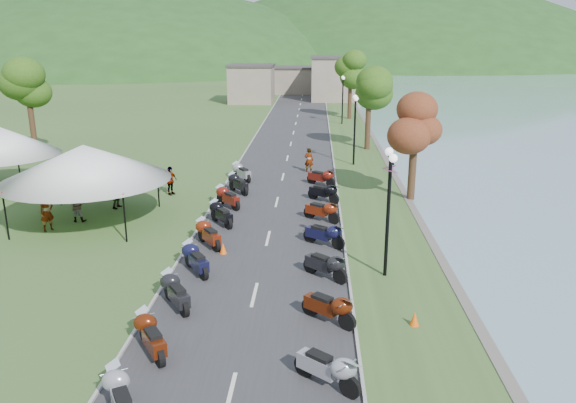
{
  "coord_description": "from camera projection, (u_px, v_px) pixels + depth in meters",
  "views": [
    {
      "loc": [
        2.17,
        -2.73,
        9.17
      ],
      "look_at": [
        0.85,
        23.81,
        1.3
      ],
      "focal_mm": 35.0,
      "sensor_mm": 36.0,
      "label": 1
    }
  ],
  "objects": [
    {
      "name": "pedestrian_b",
      "position": [
        78.0,
        221.0,
        28.85
      ],
      "size": [
        0.86,
        0.48,
        1.76
      ],
      "primitive_type": "imported",
      "rotation": [
        0.0,
        0.0,
        3.15
      ],
      "color": "slate",
      "rests_on": "ground"
    },
    {
      "name": "moto_row_left",
      "position": [
        188.0,
        276.0,
        20.95
      ],
      "size": [
        2.6,
        35.32,
        1.1
      ],
      "primitive_type": null,
      "color": "#331411",
      "rests_on": "ground"
    },
    {
      "name": "hills_backdrop",
      "position": [
        310.0,
        63.0,
        196.85
      ],
      "size": [
        360.0,
        120.0,
        76.0
      ],
      "primitive_type": null,
      "color": "#285621",
      "rests_on": "ground"
    },
    {
      "name": "tree_lakeside",
      "position": [
        414.0,
        144.0,
        31.82
      ],
      "size": [
        2.36,
        2.36,
        6.56
      ],
      "primitive_type": null,
      "color": "#3A681A",
      "rests_on": "ground"
    },
    {
      "name": "road",
      "position": [
        287.0,
        158.0,
        43.62
      ],
      "size": [
        7.0,
        120.0,
        0.02
      ],
      "primitive_type": "cube",
      "color": "#353538",
      "rests_on": "ground"
    },
    {
      "name": "moto_row_right",
      "position": [
        324.0,
        285.0,
        20.22
      ],
      "size": [
        2.6,
        34.34,
        1.1
      ],
      "primitive_type": null,
      "color": "#331411",
      "rests_on": "ground"
    },
    {
      "name": "vendor_tent_main",
      "position": [
        87.0,
        184.0,
        28.23
      ],
      "size": [
        5.6,
        5.6,
        4.0
      ],
      "primitive_type": null,
      "color": "white",
      "rests_on": "ground"
    },
    {
      "name": "pedestrian_a",
      "position": [
        49.0,
        230.0,
        27.49
      ],
      "size": [
        0.81,
        0.85,
        1.87
      ],
      "primitive_type": "imported",
      "rotation": [
        0.0,
        0.0,
        0.93
      ],
      "color": "slate",
      "rests_on": "ground"
    },
    {
      "name": "pedestrian_c",
      "position": [
        108.0,
        195.0,
        33.56
      ],
      "size": [
        1.27,
        1.27,
        1.96
      ],
      "primitive_type": "imported",
      "rotation": [
        0.0,
        0.0,
        5.49
      ],
      "color": "slate",
      "rests_on": "ground"
    },
    {
      "name": "vendor_tent_side",
      "position": [
        1.0,
        159.0,
        34.06
      ],
      "size": [
        4.68,
        4.68,
        4.0
      ],
      "primitive_type": null,
      "color": "white",
      "rests_on": "ground"
    },
    {
      "name": "far_building",
      "position": [
        289.0,
        81.0,
        86.1
      ],
      "size": [
        18.0,
        16.0,
        5.0
      ],
      "primitive_type": "cube",
      "color": "gray",
      "rests_on": "ground"
    }
  ]
}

